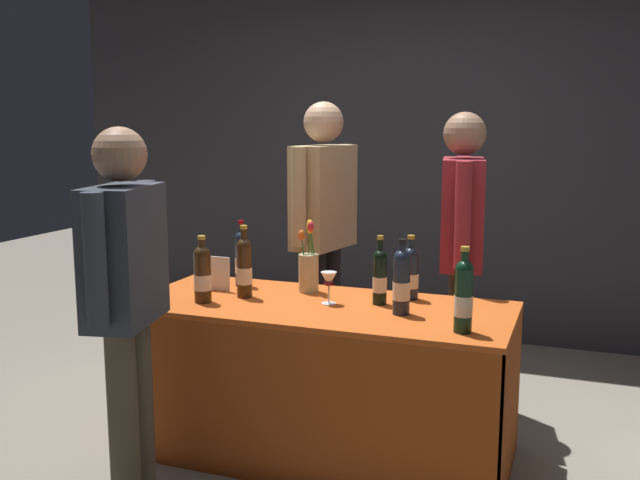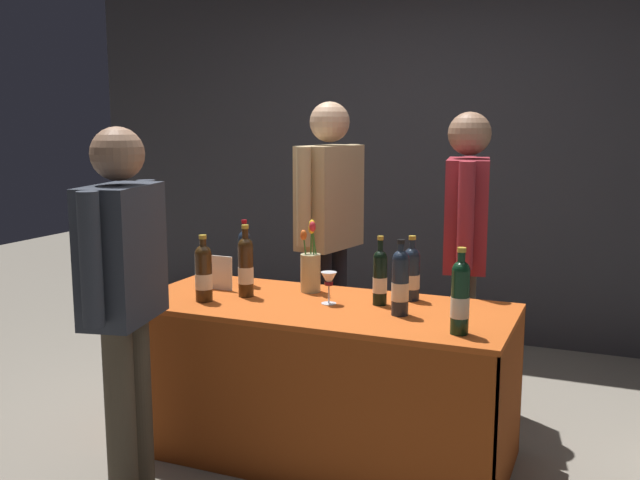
{
  "view_description": "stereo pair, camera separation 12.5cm",
  "coord_description": "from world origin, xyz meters",
  "px_view_note": "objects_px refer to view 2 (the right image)",
  "views": [
    {
      "loc": [
        1.12,
        -2.99,
        1.56
      ],
      "look_at": [
        0.0,
        0.0,
        1.03
      ],
      "focal_mm": 40.08,
      "sensor_mm": 36.0,
      "label": 1
    },
    {
      "loc": [
        1.24,
        -2.95,
        1.56
      ],
      "look_at": [
        0.0,
        0.0,
        1.03
      ],
      "focal_mm": 40.08,
      "sensor_mm": 36.0,
      "label": 2
    }
  ],
  "objects_px": {
    "tasting_table": "(320,349)",
    "flower_vase": "(310,268)",
    "vendor_presenter": "(466,237)",
    "featured_wine_bottle": "(400,282)",
    "wine_glass_near_vendor": "(329,281)",
    "taster_foreground_right": "(123,285)",
    "display_bottle_0": "(204,272)"
  },
  "relations": [
    {
      "from": "wine_glass_near_vendor",
      "to": "vendor_presenter",
      "type": "relative_size",
      "value": 0.09
    },
    {
      "from": "tasting_table",
      "to": "featured_wine_bottle",
      "type": "xyz_separation_m",
      "value": [
        0.39,
        -0.04,
        0.37
      ]
    },
    {
      "from": "wine_glass_near_vendor",
      "to": "flower_vase",
      "type": "xyz_separation_m",
      "value": [
        -0.17,
        0.19,
        0.01
      ]
    },
    {
      "from": "featured_wine_bottle",
      "to": "tasting_table",
      "type": "bearing_deg",
      "value": 174.5
    },
    {
      "from": "featured_wine_bottle",
      "to": "wine_glass_near_vendor",
      "type": "relative_size",
      "value": 2.23
    },
    {
      "from": "tasting_table",
      "to": "vendor_presenter",
      "type": "distance_m",
      "value": 1.0
    },
    {
      "from": "tasting_table",
      "to": "flower_vase",
      "type": "height_order",
      "value": "flower_vase"
    },
    {
      "from": "featured_wine_bottle",
      "to": "taster_foreground_right",
      "type": "relative_size",
      "value": 0.22
    },
    {
      "from": "flower_vase",
      "to": "display_bottle_0",
      "type": "bearing_deg",
      "value": -136.44
    },
    {
      "from": "tasting_table",
      "to": "taster_foreground_right",
      "type": "bearing_deg",
      "value": -129.57
    },
    {
      "from": "featured_wine_bottle",
      "to": "wine_glass_near_vendor",
      "type": "xyz_separation_m",
      "value": [
        -0.36,
        0.06,
        -0.04
      ]
    },
    {
      "from": "display_bottle_0",
      "to": "taster_foreground_right",
      "type": "bearing_deg",
      "value": -94.66
    },
    {
      "from": "flower_vase",
      "to": "vendor_presenter",
      "type": "height_order",
      "value": "vendor_presenter"
    },
    {
      "from": "wine_glass_near_vendor",
      "to": "vendor_presenter",
      "type": "xyz_separation_m",
      "value": [
        0.49,
        0.71,
        0.13
      ]
    },
    {
      "from": "wine_glass_near_vendor",
      "to": "flower_vase",
      "type": "height_order",
      "value": "flower_vase"
    },
    {
      "from": "wine_glass_near_vendor",
      "to": "featured_wine_bottle",
      "type": "bearing_deg",
      "value": -9.44
    },
    {
      "from": "featured_wine_bottle",
      "to": "flower_vase",
      "type": "bearing_deg",
      "value": 155.12
    },
    {
      "from": "flower_vase",
      "to": "taster_foreground_right",
      "type": "height_order",
      "value": "taster_foreground_right"
    },
    {
      "from": "display_bottle_0",
      "to": "vendor_presenter",
      "type": "height_order",
      "value": "vendor_presenter"
    },
    {
      "from": "display_bottle_0",
      "to": "wine_glass_near_vendor",
      "type": "height_order",
      "value": "display_bottle_0"
    },
    {
      "from": "display_bottle_0",
      "to": "wine_glass_near_vendor",
      "type": "relative_size",
      "value": 2.1
    },
    {
      "from": "tasting_table",
      "to": "vendor_presenter",
      "type": "bearing_deg",
      "value": 54.45
    },
    {
      "from": "tasting_table",
      "to": "wine_glass_near_vendor",
      "type": "relative_size",
      "value": 11.71
    },
    {
      "from": "vendor_presenter",
      "to": "wine_glass_near_vendor",
      "type": "bearing_deg",
      "value": -44.3
    },
    {
      "from": "display_bottle_0",
      "to": "taster_foreground_right",
      "type": "height_order",
      "value": "taster_foreground_right"
    },
    {
      "from": "featured_wine_bottle",
      "to": "wine_glass_near_vendor",
      "type": "distance_m",
      "value": 0.36
    },
    {
      "from": "display_bottle_0",
      "to": "flower_vase",
      "type": "distance_m",
      "value": 0.53
    },
    {
      "from": "vendor_presenter",
      "to": "taster_foreground_right",
      "type": "height_order",
      "value": "vendor_presenter"
    },
    {
      "from": "display_bottle_0",
      "to": "wine_glass_near_vendor",
      "type": "bearing_deg",
      "value": 17.79
    },
    {
      "from": "taster_foreground_right",
      "to": "featured_wine_bottle",
      "type": "bearing_deg",
      "value": -68.2
    },
    {
      "from": "tasting_table",
      "to": "vendor_presenter",
      "type": "xyz_separation_m",
      "value": [
        0.52,
        0.73,
        0.45
      ]
    },
    {
      "from": "featured_wine_bottle",
      "to": "wine_glass_near_vendor",
      "type": "bearing_deg",
      "value": 170.56
    }
  ]
}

